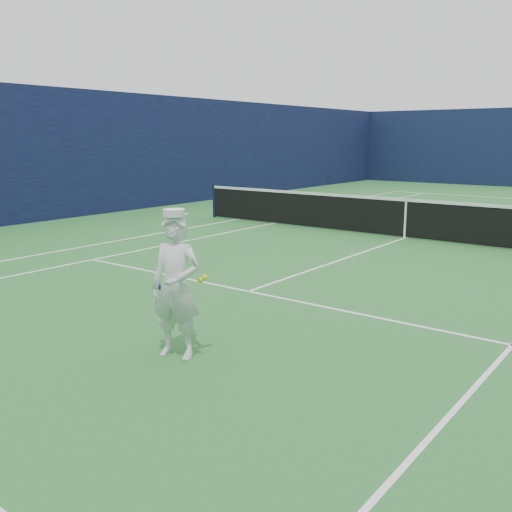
% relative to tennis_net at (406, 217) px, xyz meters
% --- Properties ---
extents(ground, '(80.00, 80.00, 0.00)m').
position_rel_tennis_net_xyz_m(ground, '(0.00, 0.00, -0.55)').
color(ground, '#286A2C').
rests_on(ground, ground).
extents(court_markings, '(11.03, 23.83, 0.01)m').
position_rel_tennis_net_xyz_m(court_markings, '(0.00, 0.00, -0.55)').
color(court_markings, white).
rests_on(court_markings, ground).
extents(windscreen_fence, '(20.12, 36.12, 4.00)m').
position_rel_tennis_net_xyz_m(windscreen_fence, '(0.00, 0.00, 1.45)').
color(windscreen_fence, '#0E1635').
rests_on(windscreen_fence, ground).
extents(tennis_net, '(12.88, 0.09, 1.07)m').
position_rel_tennis_net_xyz_m(tennis_net, '(0.00, 0.00, 0.00)').
color(tennis_net, '#141E4C').
rests_on(tennis_net, ground).
extents(tennis_player, '(0.82, 0.55, 1.72)m').
position_rel_tennis_net_xyz_m(tennis_player, '(1.09, -9.12, 0.28)').
color(tennis_player, white).
rests_on(tennis_player, ground).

